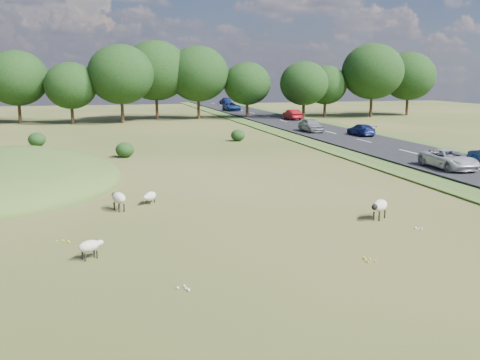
# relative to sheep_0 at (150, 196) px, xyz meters

# --- Properties ---
(ground) EXTENTS (160.00, 160.00, 0.00)m
(ground) POSITION_rel_sheep_0_xyz_m (2.93, 16.10, -0.40)
(ground) COLOR #344916
(ground) RESTS_ON ground
(road) EXTENTS (8.00, 150.00, 0.25)m
(road) POSITION_rel_sheep_0_xyz_m (22.93, 26.10, -0.27)
(road) COLOR black
(road) RESTS_ON ground
(treeline) EXTENTS (96.28, 14.66, 11.70)m
(treeline) POSITION_rel_sheep_0_xyz_m (1.87, 51.53, 6.17)
(treeline) COLOR black
(treeline) RESTS_ON ground
(shrubs) EXTENTS (20.95, 10.60, 1.33)m
(shrubs) POSITION_rel_sheep_0_xyz_m (-0.18, 22.63, 0.23)
(shrubs) COLOR black
(shrubs) RESTS_ON ground
(sheep_0) EXTENTS (0.90, 1.09, 0.63)m
(sheep_0) POSITION_rel_sheep_0_xyz_m (0.00, 0.00, 0.00)
(sheep_0) COLOR beige
(sheep_0) RESTS_ON ground
(sheep_1) EXTENTS (1.02, 0.78, 0.72)m
(sheep_1) POSITION_rel_sheep_0_xyz_m (-2.95, -8.15, 0.11)
(sheep_1) COLOR beige
(sheep_1) RESTS_ON ground
(sheep_2) EXTENTS (1.28, 1.11, 0.94)m
(sheep_2) POSITION_rel_sheep_0_xyz_m (10.10, -5.91, 0.26)
(sheep_2) COLOR beige
(sheep_2) RESTS_ON ground
(sheep_3) EXTENTS (0.89, 1.34, 0.93)m
(sheep_3) POSITION_rel_sheep_0_xyz_m (-1.65, -1.08, 0.25)
(sheep_3) COLOR beige
(sheep_3) RESTS_ON ground
(car_0) EXTENTS (2.20, 4.77, 1.33)m
(car_0) POSITION_rel_sheep_0_xyz_m (21.03, 4.10, 0.52)
(car_0) COLOR silver
(car_0) RESTS_ON road
(car_1) EXTENTS (1.53, 4.40, 1.45)m
(car_1) POSITION_rel_sheep_0_xyz_m (24.83, 45.68, 0.58)
(car_1) COLOR maroon
(car_1) RESTS_ON road
(car_3) EXTENTS (1.71, 4.20, 1.22)m
(car_3) POSITION_rel_sheep_0_xyz_m (24.83, 24.42, 0.46)
(car_3) COLOR navy
(car_3) RESTS_ON road
(car_5) EXTENTS (2.04, 5.01, 1.45)m
(car_5) POSITION_rel_sheep_0_xyz_m (24.83, 87.71, 0.58)
(car_5) COLOR navy
(car_5) RESTS_ON road
(car_6) EXTENTS (1.77, 4.40, 1.50)m
(car_6) POSITION_rel_sheep_0_xyz_m (21.03, 29.36, 0.60)
(car_6) COLOR #96989D
(car_6) RESTS_ON road
(car_7) EXTENTS (2.45, 5.32, 1.48)m
(car_7) POSITION_rel_sheep_0_xyz_m (21.03, 66.93, 0.59)
(car_7) COLOR navy
(car_7) RESTS_ON road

